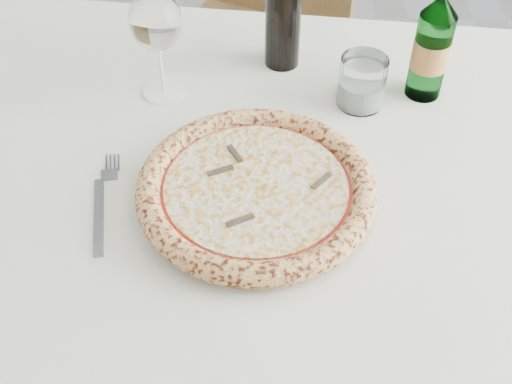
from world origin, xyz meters
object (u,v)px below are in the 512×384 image
(plate, at_px, (256,197))
(beer_bottle, at_px, (432,46))
(wine_bottle, at_px, (283,9))
(dining_table, at_px, (257,194))
(pizza, at_px, (256,189))
(tumbler, at_px, (362,85))
(wine_glass, at_px, (156,23))
(chair_far, at_px, (263,9))

(plate, height_order, beer_bottle, beer_bottle)
(wine_bottle, bearing_deg, dining_table, -99.26)
(plate, relative_size, pizza, 0.85)
(plate, relative_size, wine_bottle, 1.13)
(wine_bottle, bearing_deg, tumbler, -42.41)
(dining_table, height_order, tumbler, tumbler)
(beer_bottle, bearing_deg, dining_table, -149.68)
(plate, relative_size, beer_bottle, 1.24)
(wine_glass, bearing_deg, beer_bottle, 0.90)
(chair_far, bearing_deg, plate, -90.30)
(wine_glass, relative_size, beer_bottle, 0.81)
(dining_table, xyz_separation_m, pizza, (-0.00, -0.10, 0.11))
(plate, xyz_separation_m, tumbler, (0.17, 0.24, 0.03))
(beer_bottle, bearing_deg, tumbler, -164.61)
(chair_far, distance_m, pizza, 0.97)
(chair_far, xyz_separation_m, pizza, (-0.00, -0.94, 0.25))
(chair_far, distance_m, wine_glass, 0.79)
(dining_table, bearing_deg, plate, -90.00)
(dining_table, height_order, plate, plate)
(beer_bottle, bearing_deg, chair_far, 112.64)
(tumbler, bearing_deg, wine_glass, 175.97)
(plate, distance_m, beer_bottle, 0.40)
(tumbler, bearing_deg, plate, -126.25)
(chair_far, xyz_separation_m, beer_bottle, (0.28, -0.67, 0.32))
(tumbler, height_order, wine_bottle, wine_bottle)
(pizza, bearing_deg, beer_bottle, 43.11)
(tumbler, bearing_deg, chair_far, 103.46)
(pizza, bearing_deg, dining_table, 90.00)
(dining_table, bearing_deg, tumbler, 38.14)
(chair_far, distance_m, wine_bottle, 0.67)
(dining_table, xyz_separation_m, wine_glass, (-0.16, 0.16, 0.22))
(wine_glass, relative_size, tumbler, 2.17)
(plate, distance_m, wine_bottle, 0.37)
(dining_table, height_order, wine_bottle, wine_bottle)
(pizza, relative_size, wine_bottle, 1.34)
(wine_glass, height_order, tumbler, wine_glass)
(pizza, height_order, tumbler, tumbler)
(pizza, distance_m, wine_glass, 0.33)
(plate, bearing_deg, beer_bottle, 43.12)
(wine_glass, bearing_deg, chair_far, 76.01)
(dining_table, height_order, beer_bottle, beer_bottle)
(wine_bottle, bearing_deg, beer_bottle, -20.13)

